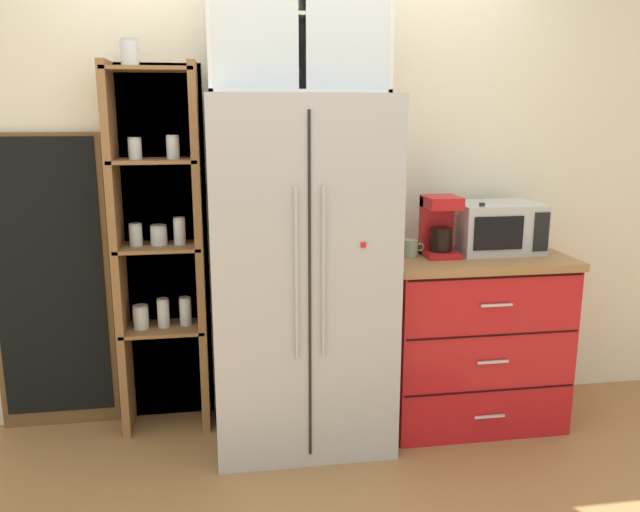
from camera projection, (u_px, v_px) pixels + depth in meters
ground_plane at (302, 434)px, 3.34m from camera, size 10.60×10.60×0.00m
wall_back_cream at (290, 182)px, 3.44m from camera, size 4.91×0.10×2.55m
refrigerator at (300, 274)px, 3.17m from camera, size 0.86×0.69×1.72m
pantry_shelf_column at (160, 245)px, 3.29m from camera, size 0.49×0.30×1.98m
counter_cabinet at (470, 337)px, 3.44m from camera, size 0.94×0.61×0.92m
microwave at (496, 227)px, 3.38m from camera, size 0.44×0.33×0.26m
coffee_maker at (439, 226)px, 3.28m from camera, size 0.17×0.20×0.31m
mug_sage at (411, 248)px, 3.28m from camera, size 0.11×0.08×0.09m
bottle_amber at (480, 233)px, 3.25m from camera, size 0.07×0.07×0.28m
upper_cabinet at (297, 19)px, 2.95m from camera, size 0.83×0.32×0.68m
chalkboard_menu at (51, 284)px, 3.29m from camera, size 0.60×0.04×1.55m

